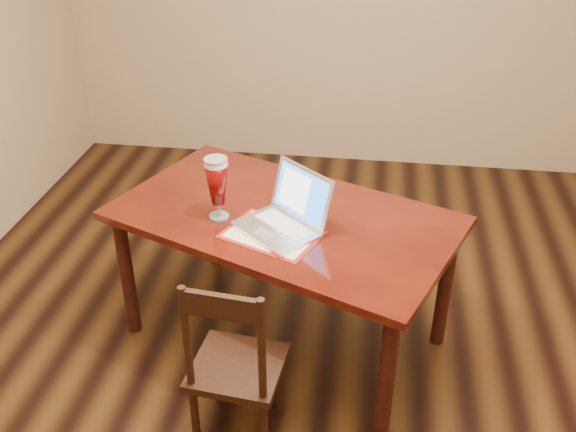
# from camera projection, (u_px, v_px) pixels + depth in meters

# --- Properties ---
(ground) EXTENTS (5.00, 5.00, 0.00)m
(ground) POSITION_uv_depth(u_px,v_px,m) (326.00, 378.00, 3.16)
(ground) COLOR black
(ground) RESTS_ON ground
(room_shell) EXTENTS (4.51, 5.01, 2.71)m
(room_shell) POSITION_uv_depth(u_px,v_px,m) (341.00, 14.00, 2.26)
(room_shell) COLOR tan
(room_shell) RESTS_ON ground
(dining_table) EXTENTS (1.82, 1.44, 1.06)m
(dining_table) POSITION_uv_depth(u_px,v_px,m) (281.00, 229.00, 3.09)
(dining_table) COLOR #4E150A
(dining_table) RESTS_ON ground
(dining_chair) EXTENTS (0.41, 0.39, 0.88)m
(dining_chair) POSITION_uv_depth(u_px,v_px,m) (235.00, 367.00, 2.65)
(dining_chair) COLOR black
(dining_chair) RESTS_ON ground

